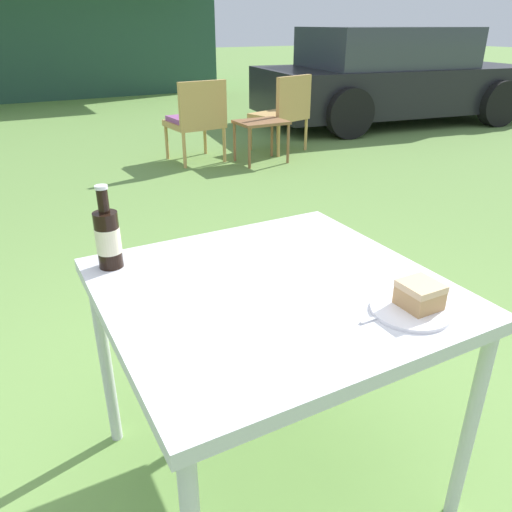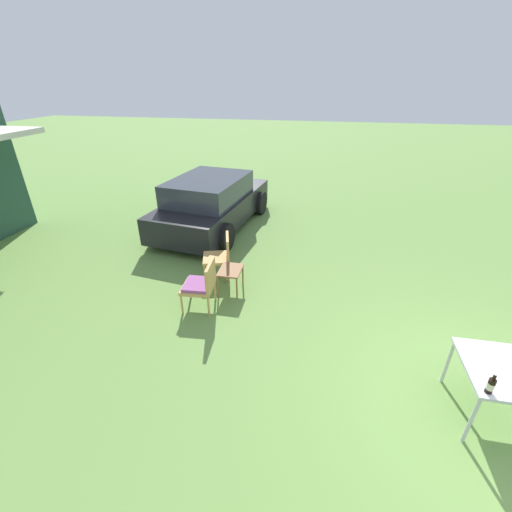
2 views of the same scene
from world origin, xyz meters
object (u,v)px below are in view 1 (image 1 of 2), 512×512
(garden_side_table, at_px, (261,126))
(cola_bottle_near, at_px, (108,238))
(wicker_chair_plain, at_px, (284,110))
(wicker_chair_cushioned, at_px, (197,118))
(patio_table, at_px, (273,305))
(parked_car, at_px, (390,77))
(cake_on_plate, at_px, (416,301))

(garden_side_table, xyz_separation_m, cola_bottle_near, (-2.37, -3.36, 0.43))
(wicker_chair_plain, bearing_deg, cola_bottle_near, 35.95)
(wicker_chair_cushioned, bearing_deg, patio_table, 66.64)
(garden_side_table, height_order, patio_table, patio_table)
(garden_side_table, bearing_deg, parked_car, 23.40)
(parked_car, distance_m, wicker_chair_cushioned, 3.65)
(parked_car, distance_m, wicker_chair_plain, 2.62)
(wicker_chair_cushioned, xyz_separation_m, cake_on_plate, (-1.15, -4.33, 0.28))
(parked_car, height_order, cake_on_plate, parked_car)
(cake_on_plate, bearing_deg, garden_side_table, 66.26)
(garden_side_table, xyz_separation_m, cake_on_plate, (-1.75, -3.99, 0.36))
(parked_car, xyz_separation_m, wicker_chair_cushioned, (-3.53, -0.92, -0.18))
(wicker_chair_plain, relative_size, patio_table, 0.94)
(wicker_chair_cushioned, bearing_deg, cola_bottle_near, 60.20)
(wicker_chair_cushioned, relative_size, wicker_chair_plain, 1.00)
(parked_car, bearing_deg, cake_on_plate, -123.63)
(garden_side_table, height_order, cake_on_plate, cake_on_plate)
(parked_car, height_order, patio_table, parked_car)
(wicker_chair_plain, xyz_separation_m, cake_on_plate, (-2.24, -4.31, 0.27))
(wicker_chair_plain, bearing_deg, patio_table, 42.01)
(wicker_chair_cushioned, distance_m, garden_side_table, 0.70)
(garden_side_table, distance_m, cola_bottle_near, 4.14)
(wicker_chair_cushioned, xyz_separation_m, patio_table, (-1.40, -4.04, 0.19))
(garden_side_table, relative_size, patio_table, 0.57)
(cola_bottle_near, bearing_deg, wicker_chair_plain, 52.17)
(cola_bottle_near, bearing_deg, wicker_chair_cushioned, 64.40)
(garden_side_table, height_order, cola_bottle_near, cola_bottle_near)
(patio_table, xyz_separation_m, cola_bottle_near, (-0.37, 0.34, 0.16))
(parked_car, xyz_separation_m, patio_table, (-4.93, -4.96, 0.01))
(garden_side_table, relative_size, cake_on_plate, 2.58)
(wicker_chair_cushioned, relative_size, cola_bottle_near, 3.40)
(cake_on_plate, xyz_separation_m, cola_bottle_near, (-0.62, 0.63, 0.07))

